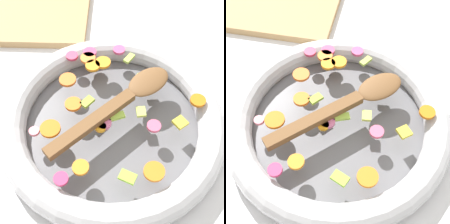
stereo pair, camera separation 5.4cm
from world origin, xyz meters
TOP-DOWN VIEW (x-y plane):
  - ground_plane at (0.00, 0.00)m, footprint 4.00×4.00m
  - skillet at (0.00, 0.00)m, footprint 0.42×0.42m
  - chopped_vegetables at (0.02, -0.02)m, footprint 0.32×0.32m
  - wooden_spoon at (-0.02, -0.02)m, footprint 0.23×0.22m
  - cutting_board at (0.23, -0.32)m, footprint 0.31×0.21m

SIDE VIEW (x-z plane):
  - ground_plane at x=0.00m, z-range 0.00..0.00m
  - cutting_board at x=0.23m, z-range 0.00..0.02m
  - skillet at x=0.00m, z-range 0.00..0.05m
  - chopped_vegetables at x=0.02m, z-range 0.05..0.06m
  - wooden_spoon at x=-0.02m, z-range 0.06..0.07m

